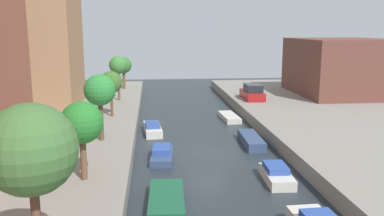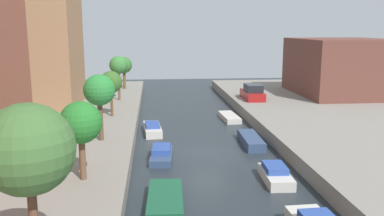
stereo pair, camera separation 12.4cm
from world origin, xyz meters
name	(u,v)px [view 2 (the right image)]	position (x,y,z in m)	size (l,w,h in m)	color
ground_plane	(206,153)	(0.00, 0.00, 0.00)	(84.00, 84.00, 0.00)	#232B30
low_block_right	(342,67)	(18.00, 18.17, 4.17)	(10.00, 12.19, 6.33)	brown
street_tree_0	(28,150)	(-7.19, -15.32, 5.09)	(2.71, 2.71, 5.47)	brown
street_tree_1	(81,123)	(-7.19, -6.88, 3.91)	(2.13, 2.13, 4.01)	brown
street_tree_2	(99,91)	(-7.19, 0.56, 4.39)	(2.11, 2.11, 4.51)	brown
street_tree_3	(111,83)	(-7.19, 8.33, 3.94)	(1.91, 1.91, 3.93)	brown
street_tree_4	(118,66)	(-7.19, 16.52, 4.65)	(1.90, 1.90, 4.66)	brown
street_tree_5	(124,66)	(-7.19, 24.77, 3.90)	(2.01, 2.01, 3.97)	brown
parked_car	(253,93)	(7.05, 15.64, 1.68)	(1.91, 4.52, 1.64)	maroon
moored_boat_left_2	(165,201)	(-3.10, -8.43, 0.32)	(1.86, 4.33, 0.65)	#195638
moored_boat_left_3	(161,154)	(-3.12, -0.97, 0.33)	(1.64, 3.70, 0.81)	#33476B
moored_boat_left_4	(152,129)	(-3.71, 5.93, 0.37)	(1.60, 4.13, 0.84)	beige
moored_boat_right_2	(276,175)	(3.23, -5.58, 0.39)	(1.50, 3.33, 0.91)	beige
moored_boat_right_3	(251,140)	(3.58, 1.84, 0.33)	(1.39, 4.50, 0.66)	#33476B
moored_boat_right_4	(229,117)	(3.54, 10.30, 0.24)	(1.58, 4.13, 0.48)	beige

